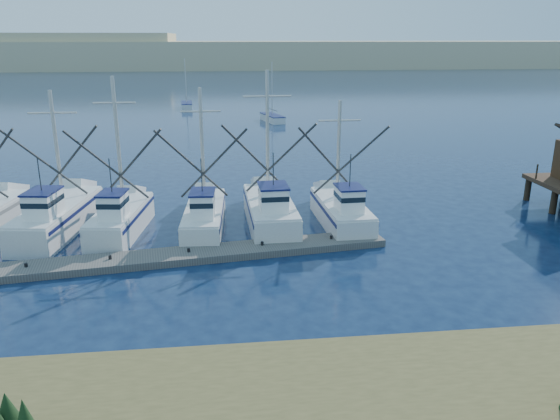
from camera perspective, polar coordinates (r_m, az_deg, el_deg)
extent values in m
plane|color=#0C1835|center=(23.84, 2.79, -10.60)|extent=(500.00, 500.00, 0.00)
cube|color=#5D5853|center=(29.49, -17.29, -5.28)|extent=(29.78, 6.04, 0.40)
cube|color=tan|center=(230.85, -5.85, 15.89)|extent=(360.00, 60.00, 10.00)
cube|color=silver|center=(35.43, -22.17, -0.91)|extent=(3.74, 9.05, 1.64)
cube|color=white|center=(32.93, -23.47, 0.46)|extent=(1.76, 2.33, 1.50)
cylinder|color=#B7B2A8|center=(35.85, -22.33, 6.17)|extent=(0.22, 0.22, 6.69)
cube|color=silver|center=(33.87, -16.26, -1.20)|extent=(3.13, 7.48, 1.52)
cube|color=white|center=(31.68, -17.01, 0.31)|extent=(1.50, 1.92, 1.50)
cylinder|color=#B7B2A8|center=(33.94, -16.58, 6.82)|extent=(0.22, 0.22, 7.64)
cube|color=silver|center=(33.76, -7.88, -0.85)|extent=(2.64, 8.15, 1.36)
cube|color=white|center=(31.37, -8.06, 0.45)|extent=(1.38, 2.03, 1.50)
cylinder|color=#B7B2A8|center=(34.04, -8.14, 6.62)|extent=(0.22, 0.22, 7.06)
cube|color=silver|center=(33.89, -1.05, -0.40)|extent=(2.86, 8.20, 1.59)
cube|color=white|center=(31.45, -0.70, 1.12)|extent=(1.60, 2.02, 1.50)
cylinder|color=#B7B2A8|center=(34.11, -1.32, 7.86)|extent=(0.22, 0.22, 7.82)
cube|color=silver|center=(34.29, 6.39, -0.44)|extent=(2.65, 7.55, 1.43)
cube|color=white|center=(32.08, 7.22, 1.00)|extent=(1.45, 1.87, 1.50)
cylinder|color=#B7B2A8|center=(34.54, 6.14, 6.23)|extent=(0.22, 0.22, 6.18)
cube|color=silver|center=(77.62, -0.81, 9.54)|extent=(3.10, 6.15, 0.90)
cylinder|color=#B7B2A8|center=(77.46, -0.84, 12.54)|extent=(0.12, 0.12, 7.20)
cube|color=silver|center=(94.12, -9.72, 10.70)|extent=(2.05, 5.87, 0.90)
cylinder|color=#B7B2A8|center=(94.05, -9.84, 13.17)|extent=(0.12, 0.12, 7.20)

